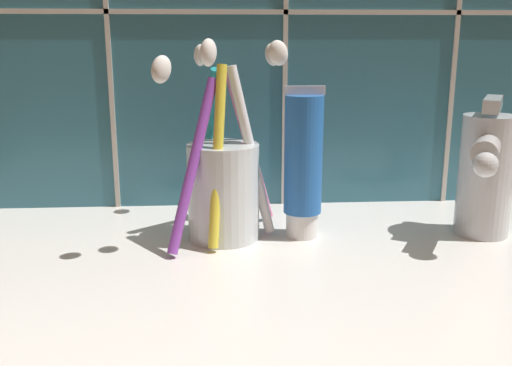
{
  "coord_description": "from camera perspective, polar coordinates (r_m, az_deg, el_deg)",
  "views": [
    {
      "loc": [
        -5.19,
        -43.76,
        19.92
      ],
      "look_at": [
        -2.2,
        2.58,
        8.16
      ],
      "focal_mm": 40.0,
      "sensor_mm": 36.0,
      "label": 1
    }
  ],
  "objects": [
    {
      "name": "toothbrush_cup",
      "position": [
        0.52,
        -3.25,
        0.32
      ],
      "size": [
        12.12,
        15.31,
        18.13
      ],
      "color": "silver",
      "rests_on": "sink_counter"
    },
    {
      "name": "sink_counter",
      "position": [
        0.48,
        2.86,
        -9.05
      ],
      "size": [
        73.18,
        35.68,
        2.0
      ],
      "primitive_type": "cube",
      "color": "silver",
      "rests_on": "ground"
    },
    {
      "name": "sink_faucet",
      "position": [
        0.56,
        22.0,
        1.14
      ],
      "size": [
        6.58,
        9.57,
        12.85
      ],
      "rotation": [
        0.0,
        0.0,
        -2.08
      ],
      "color": "silver",
      "rests_on": "sink_counter"
    },
    {
      "name": "toothpaste_tube",
      "position": [
        0.52,
        4.74,
        1.9
      ],
      "size": [
        3.65,
        3.48,
        13.92
      ],
      "color": "white",
      "rests_on": "sink_counter"
    }
  ]
}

